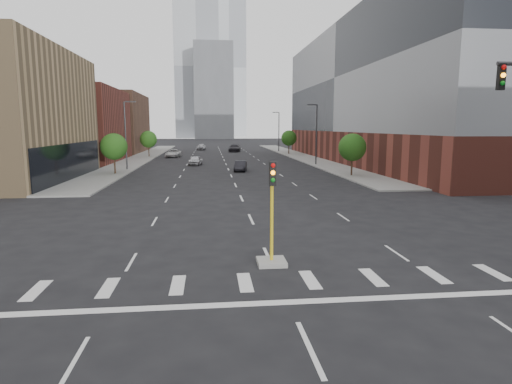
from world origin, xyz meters
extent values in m
cube|color=gray|center=(-15.00, 74.00, 0.07)|extent=(5.00, 92.00, 0.15)
cube|color=gray|center=(15.00, 74.00, 0.07)|extent=(5.00, 92.00, 0.15)
cube|color=brown|center=(-27.50, 66.00, 6.00)|extent=(20.00, 22.00, 12.00)
cube|color=brown|center=(-27.50, 92.00, 6.50)|extent=(20.00, 24.00, 13.00)
cube|color=brown|center=(29.50, 60.00, 2.50)|extent=(24.00, 70.00, 5.00)
cube|color=slate|center=(29.50, 60.00, 13.50)|extent=(24.00, 70.00, 17.00)
cube|color=#B2B7BC|center=(-8.00, 220.00, 35.00)|extent=(22.00, 22.00, 70.00)
cube|color=#B2B7BC|center=(10.00, 260.00, 40.00)|extent=(20.00, 20.00, 80.00)
cube|color=slate|center=(0.00, 200.00, 22.00)|extent=(18.00, 18.00, 44.00)
cube|color=#999993|center=(0.00, 9.00, 0.10)|extent=(1.20, 1.20, 0.20)
cylinder|color=gold|center=(0.00, 9.00, 1.80)|extent=(0.14, 0.14, 3.20)
cube|color=black|center=(0.00, 8.82, 3.90)|extent=(0.28, 0.18, 1.00)
sphere|color=red|center=(0.00, 8.72, 4.25)|extent=(0.18, 0.18, 0.18)
sphere|color=orange|center=(0.00, 8.72, 3.95)|extent=(0.18, 0.18, 0.18)
sphere|color=#0C7F19|center=(0.00, 8.72, 3.65)|extent=(0.18, 0.18, 0.18)
cube|color=black|center=(8.70, 7.50, 7.70)|extent=(0.28, 0.18, 1.00)
sphere|color=red|center=(8.70, 7.38, 8.05)|extent=(0.18, 0.18, 0.18)
sphere|color=orange|center=(8.70, 7.38, 7.75)|extent=(0.18, 0.18, 0.18)
sphere|color=#0C7F19|center=(8.70, 7.38, 7.45)|extent=(0.18, 0.18, 0.18)
cylinder|color=#2D2D30|center=(13.50, 55.00, 4.50)|extent=(0.20, 0.20, 9.00)
cube|color=#2D2D30|center=(12.70, 55.00, 9.00)|extent=(1.40, 0.22, 0.15)
cylinder|color=#2D2D30|center=(13.50, 90.00, 4.50)|extent=(0.20, 0.20, 9.00)
cube|color=#2D2D30|center=(12.70, 90.00, 9.00)|extent=(1.40, 0.22, 0.15)
cylinder|color=#2D2D30|center=(-13.50, 50.00, 4.50)|extent=(0.20, 0.20, 9.00)
cube|color=#2D2D30|center=(-12.70, 50.00, 9.00)|extent=(1.40, 0.22, 0.15)
cylinder|color=#382619|center=(-14.00, 45.00, 1.02)|extent=(0.20, 0.20, 1.75)
sphere|color=#1A4913|center=(-14.00, 45.00, 3.40)|extent=(3.20, 3.20, 3.20)
cylinder|color=#382619|center=(-14.00, 75.00, 1.02)|extent=(0.20, 0.20, 1.75)
sphere|color=#1A4913|center=(-14.00, 75.00, 3.40)|extent=(3.20, 3.20, 3.20)
cylinder|color=#382619|center=(14.00, 40.00, 1.02)|extent=(0.20, 0.20, 1.75)
sphere|color=#1A4913|center=(14.00, 40.00, 3.40)|extent=(3.20, 3.20, 3.20)
cylinder|color=#382619|center=(14.00, 80.00, 1.02)|extent=(0.20, 0.20, 1.75)
sphere|color=#1A4913|center=(14.00, 80.00, 3.40)|extent=(3.20, 3.20, 3.20)
imported|color=#BBBCC0|center=(-4.65, 56.88, 0.70)|extent=(2.29, 4.33, 1.40)
imported|color=#222227|center=(1.50, 47.41, 0.68)|extent=(2.07, 4.31, 1.36)
imported|color=silver|center=(-9.37, 74.58, 0.73)|extent=(2.91, 5.44, 1.45)
imported|color=black|center=(3.31, 90.87, 0.85)|extent=(3.29, 6.14, 1.69)
imported|color=#B4B5B9|center=(-4.47, 99.51, 0.78)|extent=(2.33, 4.73, 1.55)
camera|label=1|loc=(-2.56, -8.34, 5.81)|focal=30.00mm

